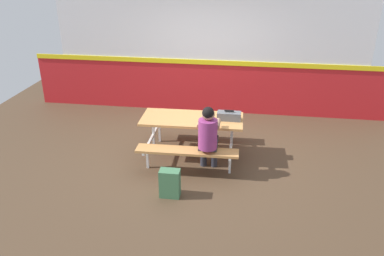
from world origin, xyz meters
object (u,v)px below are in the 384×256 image
toolbox_grey (229,116)px  backpack_dark (170,183)px  picnic_table_main (192,127)px  student_nearer (208,134)px

toolbox_grey → backpack_dark: bearing=-120.8°
picnic_table_main → toolbox_grey: size_ratio=4.39×
toolbox_grey → backpack_dark: (-0.77, -1.30, -0.60)m
backpack_dark → picnic_table_main: bearing=83.7°
picnic_table_main → backpack_dark: 1.34m
picnic_table_main → student_nearer: (0.34, -0.55, 0.13)m
picnic_table_main → toolbox_grey: (0.63, 0.01, 0.24)m
picnic_table_main → backpack_dark: bearing=-96.3°
toolbox_grey → backpack_dark: size_ratio=0.91×
backpack_dark → student_nearer: bearing=56.8°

